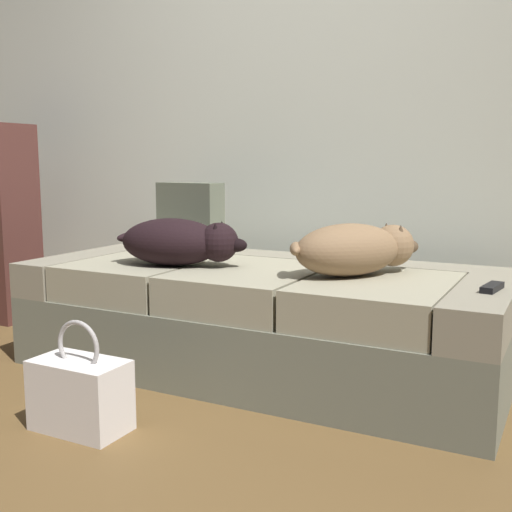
# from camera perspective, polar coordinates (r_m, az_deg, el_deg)

# --- Properties ---
(ground_plane) EXTENTS (10.00, 10.00, 0.00)m
(ground_plane) POSITION_cam_1_polar(r_m,az_deg,el_deg) (2.00, -13.33, -18.15)
(ground_plane) COLOR brown
(back_wall) EXTENTS (6.40, 0.10, 2.80)m
(back_wall) POSITION_cam_1_polar(r_m,az_deg,el_deg) (3.30, 6.24, 17.39)
(back_wall) COLOR silver
(back_wall) RESTS_ON ground
(couch) EXTENTS (2.03, 0.89, 0.45)m
(couch) POSITION_cam_1_polar(r_m,az_deg,el_deg) (2.71, 0.50, -5.68)
(couch) COLOR slate
(couch) RESTS_ON ground
(dog_dark) EXTENTS (0.59, 0.34, 0.20)m
(dog_dark) POSITION_cam_1_polar(r_m,az_deg,el_deg) (2.68, -6.98, 1.30)
(dog_dark) COLOR black
(dog_dark) RESTS_ON couch
(dog_tan) EXTENTS (0.47, 0.54, 0.21)m
(dog_tan) POSITION_cam_1_polar(r_m,az_deg,el_deg) (2.46, 9.12, 0.65)
(dog_tan) COLOR brown
(dog_tan) RESTS_ON couch
(tv_remote) EXTENTS (0.07, 0.15, 0.02)m
(tv_remote) POSITION_cam_1_polar(r_m,az_deg,el_deg) (2.30, 20.78, -2.70)
(tv_remote) COLOR black
(tv_remote) RESTS_ON couch
(throw_pillow) EXTENTS (0.35, 0.16, 0.34)m
(throw_pillow) POSITION_cam_1_polar(r_m,az_deg,el_deg) (3.11, -6.04, 3.56)
(throw_pillow) COLOR #5C6150
(throw_pillow) RESTS_ON couch
(handbag) EXTENTS (0.32, 0.18, 0.38)m
(handbag) POSITION_cam_1_polar(r_m,az_deg,el_deg) (2.21, -15.77, -12.00)
(handbag) COLOR silver
(handbag) RESTS_ON ground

